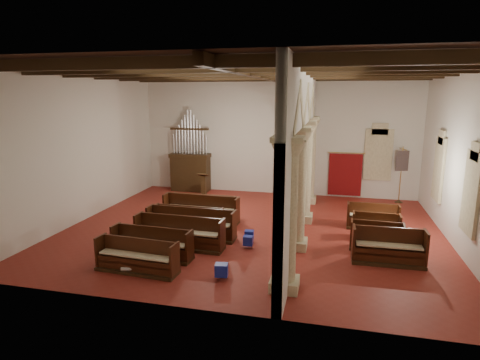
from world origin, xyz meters
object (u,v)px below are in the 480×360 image
(pipe_organ, at_px, (190,165))
(aisle_pew_0, at_px, (388,252))
(lectern, at_px, (204,188))
(nave_pew_0, at_px, (137,261))
(processional_banner, at_px, (400,185))

(pipe_organ, relative_size, aisle_pew_0, 2.04)
(pipe_organ, relative_size, lectern, 3.32)
(pipe_organ, height_order, lectern, pipe_organ)
(lectern, relative_size, nave_pew_0, 0.53)
(processional_banner, distance_m, aisle_pew_0, 7.71)
(processional_banner, relative_size, aisle_pew_0, 1.24)
(pipe_organ, xyz_separation_m, nave_pew_0, (1.98, -9.91, -1.05))
(processional_banner, bearing_deg, nave_pew_0, -146.79)
(lectern, distance_m, nave_pew_0, 8.49)
(lectern, height_order, nave_pew_0, lectern)
(pipe_organ, relative_size, nave_pew_0, 1.74)
(pipe_organ, distance_m, lectern, 2.07)
(lectern, bearing_deg, nave_pew_0, -85.33)
(aisle_pew_0, bearing_deg, nave_pew_0, -162.79)
(nave_pew_0, distance_m, aisle_pew_0, 7.55)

